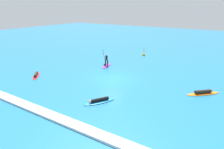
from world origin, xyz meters
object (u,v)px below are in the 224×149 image
object	(u,v)px
surfer_on_orange_board	(203,93)
surfer_on_red_board	(36,75)
marker_buoy	(144,54)
surfer_on_purple_board	(106,63)
surfer_on_blue_board	(99,101)

from	to	relation	value
surfer_on_orange_board	surfer_on_red_board	bearing A→B (deg)	151.63
surfer_on_red_board	surfer_on_orange_board	bearing A→B (deg)	-117.30
surfer_on_orange_board	marker_buoy	bearing A→B (deg)	90.09
surfer_on_red_board	marker_buoy	xyz separation A→B (m)	(6.08, 16.88, 0.04)
surfer_on_purple_board	surfer_on_orange_board	size ratio (longest dim) A/B	1.01
surfer_on_orange_board	surfer_on_blue_board	bearing A→B (deg)	178.85
surfer_on_purple_board	surfer_on_orange_board	xyz separation A→B (m)	(13.16, -2.88, -0.22)
surfer_on_blue_board	surfer_on_red_board	bearing A→B (deg)	-69.26
surfer_on_purple_board	marker_buoy	distance (m)	8.87
surfer_on_purple_board	marker_buoy	bearing A→B (deg)	155.05
surfer_on_orange_board	surfer_on_purple_board	bearing A→B (deg)	122.73
surfer_on_blue_board	marker_buoy	size ratio (longest dim) A/B	2.05
surfer_on_blue_board	surfer_on_red_board	distance (m)	10.68
surfer_on_purple_board	surfer_on_blue_board	world-z (taller)	surfer_on_purple_board
surfer_on_blue_board	surfer_on_orange_board	xyz separation A→B (m)	(7.14, 6.85, 0.01)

